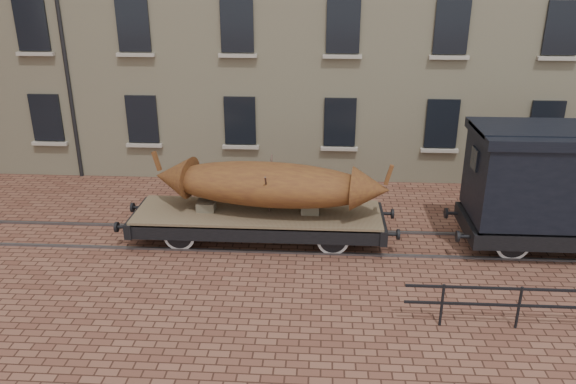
{
  "coord_description": "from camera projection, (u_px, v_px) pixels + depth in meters",
  "views": [
    {
      "loc": [
        0.36,
        -14.16,
        7.11
      ],
      "look_at": [
        -0.54,
        0.5,
        1.3
      ],
      "focal_mm": 35.0,
      "sensor_mm": 36.0,
      "label": 1
    }
  ],
  "objects": [
    {
      "name": "iron_boat",
      "position": [
        269.0,
        184.0,
        15.21
      ],
      "size": [
        6.56,
        2.46,
        1.58
      ],
      "color": "brown",
      "rests_on": "flatcar_wagon"
    },
    {
      "name": "flatcar_wagon",
      "position": [
        258.0,
        217.0,
        15.59
      ],
      "size": [
        7.65,
        2.07,
        1.15
      ],
      "color": "brown",
      "rests_on": "ground"
    },
    {
      "name": "rail_track",
      "position": [
        306.0,
        241.0,
        15.77
      ],
      "size": [
        30.0,
        1.52,
        0.06
      ],
      "color": "#59595E",
      "rests_on": "ground"
    },
    {
      "name": "ground",
      "position": [
        306.0,
        242.0,
        15.78
      ],
      "size": [
        90.0,
        90.0,
        0.0
      ],
      "primitive_type": "plane",
      "color": "brown"
    }
  ]
}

